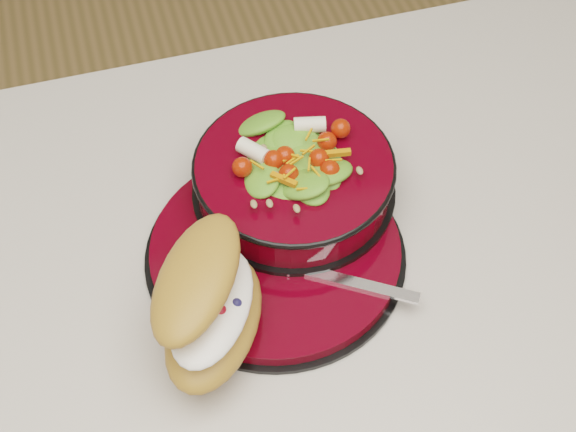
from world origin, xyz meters
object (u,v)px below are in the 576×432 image
object	(u,v)px
croissant	(211,303)
fork	(329,276)
dinner_plate	(276,251)
salad_bowl	(294,171)

from	to	relation	value
croissant	fork	size ratio (longest dim) A/B	1.21
dinner_plate	croissant	size ratio (longest dim) A/B	1.47
dinner_plate	croissant	xyz separation A→B (m)	(-0.09, -0.08, 0.06)
dinner_plate	croissant	distance (m)	0.13
dinner_plate	fork	bearing A→B (deg)	-52.14
dinner_plate	salad_bowl	bearing A→B (deg)	59.55
dinner_plate	fork	size ratio (longest dim) A/B	1.78
dinner_plate	fork	distance (m)	0.07
salad_bowl	fork	world-z (taller)	salad_bowl
salad_bowl	croissant	bearing A→B (deg)	-130.87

